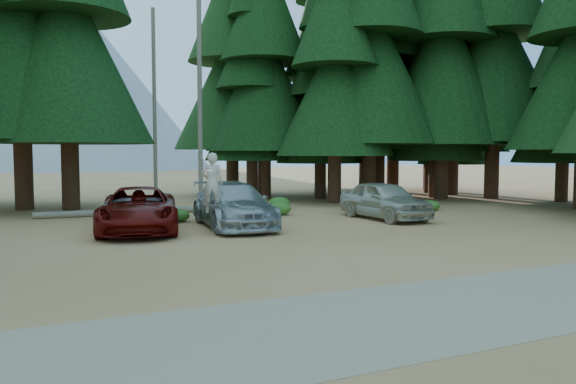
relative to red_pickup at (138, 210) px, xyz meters
name	(u,v)px	position (x,y,z in m)	size (l,w,h in m)	color
ground	(319,245)	(4.07, -4.78, -0.73)	(160.00, 160.00, 0.00)	#AA7B48
gravel_strip	(497,301)	(4.07, -11.28, -0.72)	(26.00, 3.50, 0.01)	tan
forest_belt_north	(183,202)	(4.07, 10.22, -0.73)	(36.00, 7.00, 22.00)	black
snag_front	(200,85)	(4.87, 9.72, 5.27)	(0.24, 0.24, 12.00)	slate
snag_back	(154,106)	(2.87, 11.22, 4.27)	(0.20, 0.20, 10.00)	slate
mountain_peak	(57,92)	(1.48, 83.46, 11.98)	(48.00, 50.00, 28.00)	gray
red_pickup	(138,210)	(0.00, 0.00, 0.00)	(2.41, 5.22, 1.45)	#610B08
silver_minivan_center	(233,205)	(3.18, -0.16, 0.03)	(2.13, 5.23, 1.52)	#ABAFB3
silver_minivan_right	(384,200)	(9.22, -0.42, 0.01)	(1.75, 4.34, 1.48)	beige
frisbee_player	(212,183)	(2.16, -1.01, 0.87)	(0.83, 0.70, 1.95)	beige
log_left	(84,214)	(-1.22, 5.19, -0.59)	(0.27, 0.27, 3.78)	slate
log_mid	(187,209)	(2.97, 5.23, -0.60)	(0.26, 0.26, 3.11)	slate
log_right	(392,206)	(11.57, 2.41, -0.58)	(0.30, 0.30, 4.63)	slate
shrub_far_left	(126,208)	(0.40, 5.13, -0.42)	(1.12, 1.12, 0.62)	#316D20
shrub_left	(143,217)	(0.48, 1.93, -0.48)	(0.88, 0.88, 0.48)	#316D20
shrub_center_left	(178,216)	(1.79, 2.04, -0.49)	(0.85, 0.85, 0.47)	#316D20
shrub_center_right	(280,209)	(6.14, 2.58, -0.46)	(0.95, 0.95, 0.52)	#316D20
shrub_right	(255,205)	(5.61, 4.02, -0.40)	(1.19, 1.19, 0.66)	#316D20
shrub_far_right	(280,203)	(7.20, 4.97, -0.46)	(0.97, 0.97, 0.53)	#316D20
shrub_edge_east	(430,205)	(12.90, 1.38, -0.49)	(0.84, 0.84, 0.46)	#316D20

